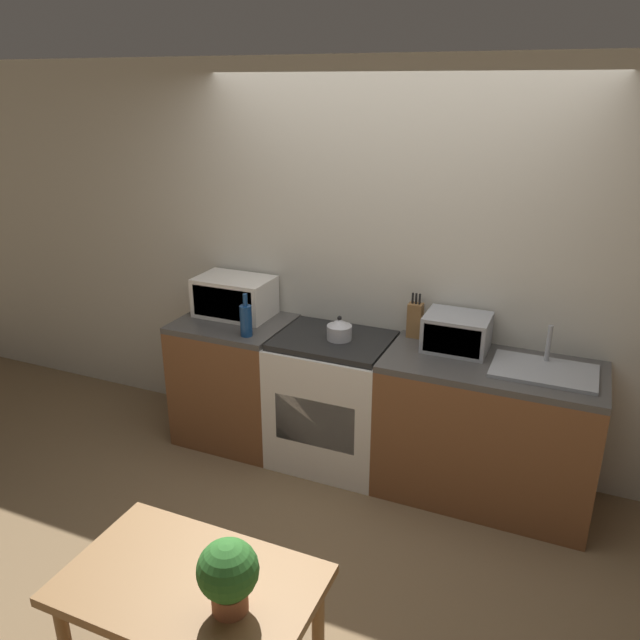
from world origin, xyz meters
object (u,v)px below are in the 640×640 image
kettle (339,329)px  bottle (246,320)px  microwave (235,297)px  toaster_oven (457,332)px  stove_range (333,400)px  dining_table (192,603)px

kettle → bottle: bottle is taller
microwave → toaster_oven: 1.56m
toaster_oven → kettle: bearing=-169.1°
stove_range → dining_table: stove_range is taller
stove_range → toaster_oven: size_ratio=2.33×
kettle → bottle: (-0.57, -0.19, 0.04)m
microwave → dining_table: microwave is taller
kettle → bottle: 0.60m
kettle → toaster_oven: bearing=10.9°
bottle → kettle: bearing=17.9°
microwave → stove_range: bearing=-8.4°
stove_range → kettle: size_ratio=5.60×
kettle → bottle: bearing=-162.1°
microwave → bottle: bearing=-49.0°
microwave → bottle: 0.41m
bottle → toaster_oven: 1.33m
dining_table → kettle: bearing=95.8°
dining_table → microwave: bearing=116.4°
microwave → toaster_oven: size_ratio=1.35×
stove_range → dining_table: (0.24, -1.98, 0.18)m
toaster_oven → microwave: bearing=-179.4°
bottle → stove_range: bearing=19.6°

